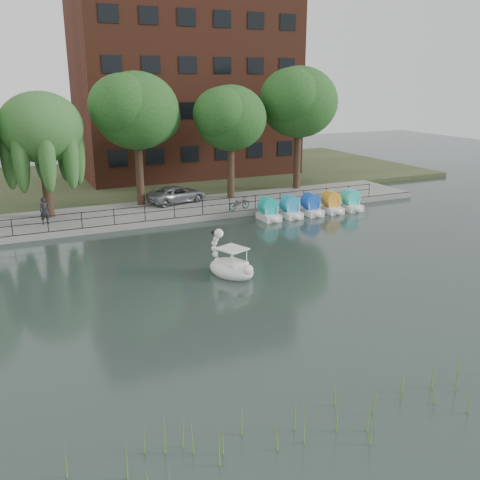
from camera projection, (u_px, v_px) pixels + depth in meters
ground_plane at (267, 292)px, 24.19m from camera, size 120.00×120.00×0.00m
promenade at (163, 211)px, 38.02m from camera, size 40.00×6.00×0.40m
kerb at (176, 221)px, 35.46m from camera, size 40.00×0.25×0.40m
land_strip at (119, 179)px, 50.17m from camera, size 60.00×22.00×0.36m
railing at (174, 206)px, 35.36m from camera, size 32.00×0.05×1.00m
apartment_building at (186, 77)px, 50.31m from camera, size 20.00×10.07×18.00m
willow_mid at (41, 128)px, 34.10m from camera, size 5.32×5.32×8.15m
broadleaf_center at (136, 111)px, 37.36m from camera, size 6.00×6.00×9.25m
broadleaf_right at (231, 119)px, 39.95m from camera, size 5.40×5.40×8.32m
broadleaf_far at (299, 103)px, 43.15m from camera, size 6.30×6.30×9.71m
minivan at (177, 193)px, 39.65m from camera, size 3.47×5.54×1.43m
bicycle at (239, 203)px, 37.59m from camera, size 0.94×1.81×1.00m
pedestrian at (45, 209)px, 33.67m from camera, size 0.78×0.59×1.98m
swan_boat at (231, 265)px, 26.19m from camera, size 2.45×2.99×2.19m
pedal_boat_row at (311, 206)px, 37.77m from camera, size 7.95×1.70×1.40m
reed_bank at (467, 370)px, 16.59m from camera, size 24.00×2.40×1.20m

